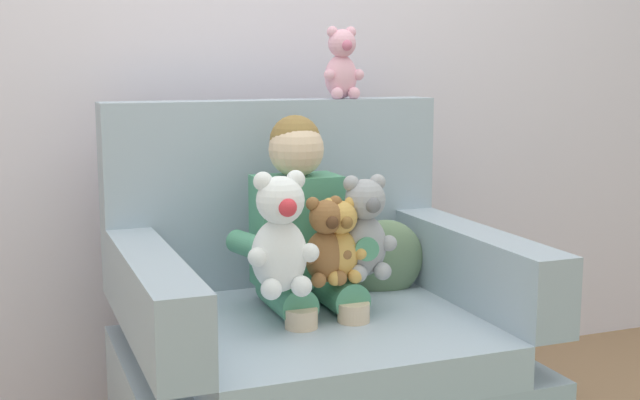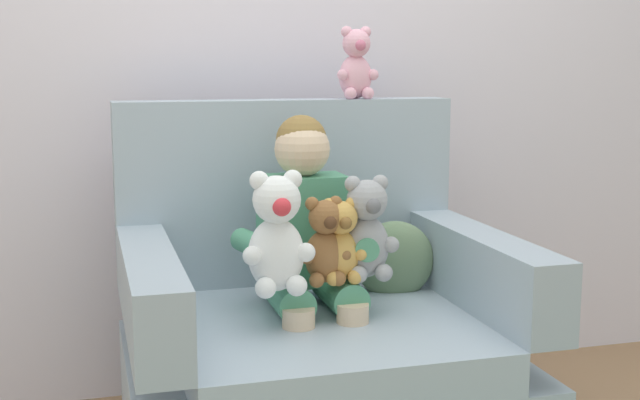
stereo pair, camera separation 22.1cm
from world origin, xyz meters
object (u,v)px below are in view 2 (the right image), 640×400
plush_white (277,236)px  plush_pink_on_backrest (356,65)px  seated_child (308,238)px  throw_pillow (394,260)px  armchair (315,350)px  plush_honey (341,243)px  plush_grey (366,231)px  plush_brown (324,243)px

plush_white → plush_pink_on_backrest: size_ratio=1.40×
plush_white → plush_pink_on_backrest: (0.40, 0.52, 0.46)m
seated_child → throw_pillow: size_ratio=3.17×
armchair → plush_white: armchair is taller
plush_pink_on_backrest → throw_pillow: plush_pink_on_backrest is taller
plush_honey → plush_white: 0.21m
armchair → plush_pink_on_backrest: 0.96m
plush_grey → throw_pillow: bearing=61.3°
plush_honey → plush_brown: plush_brown is taller
plush_pink_on_backrest → plush_grey: bearing=-103.8°
armchair → throw_pillow: 0.41m
plush_grey → throw_pillow: plush_grey is taller
plush_honey → plush_grey: 0.09m
seated_child → plush_honey: 0.16m
throw_pillow → plush_honey: bearing=-136.8°
plush_honey → plush_grey: (0.08, 0.02, 0.03)m
plush_white → plush_pink_on_backrest: plush_pink_on_backrest is taller
armchair → plush_grey: 0.42m
armchair → plush_pink_on_backrest: (0.24, 0.36, 0.86)m
plush_honey → plush_pink_on_backrest: (0.20, 0.47, 0.50)m
armchair → plush_honey: size_ratio=4.56×
plush_honey → throw_pillow: plush_honey is taller
plush_white → throw_pillow: size_ratio=1.31×
plush_pink_on_backrest → plush_honey: bearing=-112.6°
seated_child → plush_pink_on_backrest: 0.66m
plush_pink_on_backrest → throw_pillow: (0.06, -0.22, -0.63)m
plush_honey → plush_brown: size_ratio=0.98×
armchair → plush_white: bearing=-132.8°
plush_brown → plush_grey: bearing=12.0°
plush_honey → plush_pink_on_backrest: size_ratio=1.02×
throw_pillow → plush_white: bearing=-146.9°
throw_pillow → plush_brown: bearing=-141.5°
plush_brown → plush_pink_on_backrest: plush_pink_on_backrest is taller
seated_child → throw_pillow: bearing=18.7°
plush_honey → throw_pillow: size_ratio=0.95×
armchair → plush_white: 0.46m
plush_grey → plush_pink_on_backrest: bearing=85.0°
plush_brown → plush_grey: plush_grey is taller
armchair → throw_pillow: bearing=23.5°
plush_brown → throw_pillow: size_ratio=0.98×
seated_child → plush_pink_on_backrest: plush_pink_on_backrest is taller
plush_grey → throw_pillow: 0.32m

